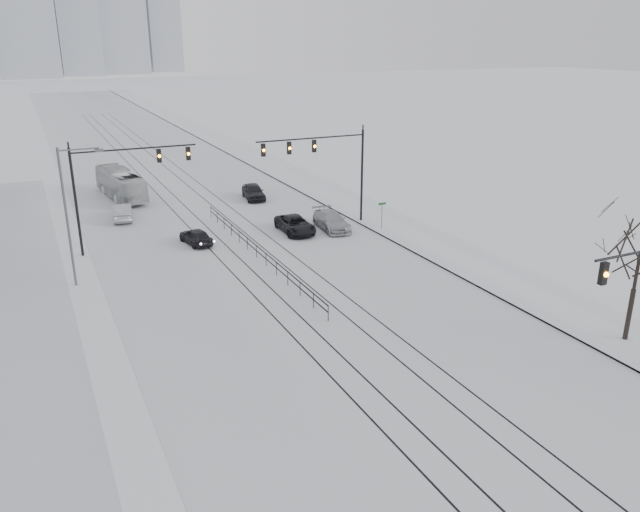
{
  "coord_description": "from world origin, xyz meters",
  "views": [
    {
      "loc": [
        -14.24,
        -11.0,
        15.35
      ],
      "look_at": [
        0.49,
        20.14,
        3.2
      ],
      "focal_mm": 35.0,
      "sensor_mm": 36.0,
      "label": 1
    }
  ],
  "objects_px": {
    "sedan_sb_inner": "(196,237)",
    "sedan_sb_outer": "(123,212)",
    "bare_tree": "(639,262)",
    "sedan_nb_right": "(331,221)",
    "sedan_nb_far": "(253,192)",
    "box_truck": "(121,184)",
    "sedan_nb_front": "(295,225)"
  },
  "relations": [
    {
      "from": "sedan_nb_right",
      "to": "sedan_nb_far",
      "type": "distance_m",
      "value": 12.81
    },
    {
      "from": "bare_tree",
      "to": "sedan_sb_inner",
      "type": "distance_m",
      "value": 30.96
    },
    {
      "from": "sedan_nb_right",
      "to": "sedan_nb_far",
      "type": "relative_size",
      "value": 1.12
    },
    {
      "from": "bare_tree",
      "to": "sedan_nb_right",
      "type": "bearing_deg",
      "value": 101.43
    },
    {
      "from": "sedan_sb_outer",
      "to": "sedan_nb_far",
      "type": "bearing_deg",
      "value": -162.49
    },
    {
      "from": "sedan_nb_far",
      "to": "sedan_sb_inner",
      "type": "bearing_deg",
      "value": -119.74
    },
    {
      "from": "sedan_sb_inner",
      "to": "bare_tree",
      "type": "bearing_deg",
      "value": 112.24
    },
    {
      "from": "sedan_sb_inner",
      "to": "sedan_nb_right",
      "type": "xyz_separation_m",
      "value": [
        11.34,
        -0.92,
        0.09
      ]
    },
    {
      "from": "sedan_sb_outer",
      "to": "sedan_sb_inner",
      "type": "bearing_deg",
      "value": 121.44
    },
    {
      "from": "sedan_sb_outer",
      "to": "sedan_nb_right",
      "type": "bearing_deg",
      "value": 154.17
    },
    {
      "from": "sedan_sb_inner",
      "to": "sedan_nb_right",
      "type": "relative_size",
      "value": 0.74
    },
    {
      "from": "sedan_nb_front",
      "to": "sedan_sb_outer",
      "type": "bearing_deg",
      "value": 142.68
    },
    {
      "from": "sedan_nb_far",
      "to": "box_truck",
      "type": "distance_m",
      "value": 13.32
    },
    {
      "from": "sedan_nb_right",
      "to": "box_truck",
      "type": "height_order",
      "value": "box_truck"
    },
    {
      "from": "sedan_sb_inner",
      "to": "sedan_sb_outer",
      "type": "relative_size",
      "value": 0.83
    },
    {
      "from": "sedan_nb_far",
      "to": "bare_tree",
      "type": "bearing_deg",
      "value": -71.12
    },
    {
      "from": "bare_tree",
      "to": "sedan_nb_front",
      "type": "xyz_separation_m",
      "value": [
        -8.18,
        25.5,
        -3.81
      ]
    },
    {
      "from": "sedan_sb_outer",
      "to": "box_truck",
      "type": "bearing_deg",
      "value": -89.32
    },
    {
      "from": "bare_tree",
      "to": "sedan_nb_far",
      "type": "xyz_separation_m",
      "value": [
        -7.51,
        37.63,
        -3.72
      ]
    },
    {
      "from": "sedan_nb_right",
      "to": "sedan_nb_far",
      "type": "xyz_separation_m",
      "value": [
        -2.44,
        12.58,
        0.03
      ]
    },
    {
      "from": "sedan_nb_front",
      "to": "bare_tree",
      "type": "bearing_deg",
      "value": -70.16
    },
    {
      "from": "bare_tree",
      "to": "sedan_nb_right",
      "type": "distance_m",
      "value": 25.83
    },
    {
      "from": "bare_tree",
      "to": "sedan_nb_front",
      "type": "bearing_deg",
      "value": 107.78
    },
    {
      "from": "sedan_sb_inner",
      "to": "sedan_sb_outer",
      "type": "height_order",
      "value": "sedan_sb_outer"
    },
    {
      "from": "sedan_nb_right",
      "to": "bare_tree",
      "type": "bearing_deg",
      "value": -73.76
    },
    {
      "from": "box_truck",
      "to": "bare_tree",
      "type": "bearing_deg",
      "value": 106.73
    },
    {
      "from": "sedan_sb_outer",
      "to": "sedan_nb_right",
      "type": "relative_size",
      "value": 0.89
    },
    {
      "from": "sedan_sb_inner",
      "to": "sedan_nb_front",
      "type": "height_order",
      "value": "sedan_nb_front"
    },
    {
      "from": "sedan_sb_outer",
      "to": "box_truck",
      "type": "distance_m",
      "value": 8.23
    },
    {
      "from": "sedan_nb_front",
      "to": "sedan_nb_far",
      "type": "height_order",
      "value": "sedan_nb_far"
    },
    {
      "from": "box_truck",
      "to": "sedan_sb_outer",
      "type": "bearing_deg",
      "value": 74.99
    },
    {
      "from": "sedan_sb_outer",
      "to": "sedan_nb_far",
      "type": "xyz_separation_m",
      "value": [
        12.96,
        2.04,
        0.02
      ]
    }
  ]
}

